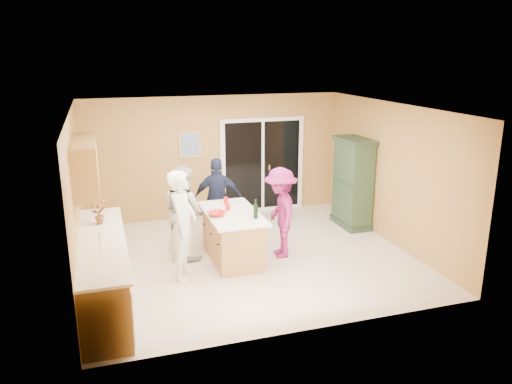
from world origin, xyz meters
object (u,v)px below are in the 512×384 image
object	(u,v)px
woman_grey	(184,212)
woman_magenta	(280,213)
green_hutch	(353,184)
woman_white	(183,225)
kitchen_island	(233,237)
woman_navy	(218,199)

from	to	relation	value
woman_grey	woman_magenta	xyz separation A→B (m)	(1.59, -0.51, -0.02)
woman_grey	woman_magenta	distance (m)	1.67
green_hutch	woman_magenta	xyz separation A→B (m)	(-1.96, -1.07, -0.09)
woman_white	woman_magenta	distance (m)	1.79
woman_white	woman_grey	xyz separation A→B (m)	(0.16, 0.87, -0.06)
kitchen_island	woman_navy	world-z (taller)	woman_navy
kitchen_island	woman_white	size ratio (longest dim) A/B	0.93
woman_white	woman_grey	distance (m)	0.89
kitchen_island	woman_magenta	size ratio (longest dim) A/B	1.02
woman_white	woman_navy	world-z (taller)	woman_white
woman_white	woman_navy	distance (m)	1.81
green_hutch	woman_grey	size ratio (longest dim) A/B	1.12
woman_grey	woman_white	bearing A→B (deg)	143.71
woman_white	woman_magenta	world-z (taller)	woman_white
woman_magenta	green_hutch	bearing A→B (deg)	126.47
woman_white	woman_grey	size ratio (longest dim) A/B	1.07
woman_white	woman_navy	bearing A→B (deg)	-7.24
woman_white	woman_navy	size ratio (longest dim) A/B	1.12
green_hutch	woman_white	distance (m)	3.97
kitchen_island	green_hutch	bearing A→B (deg)	18.78
green_hutch	woman_magenta	distance (m)	2.23
woman_white	woman_magenta	bearing A→B (deg)	-54.79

